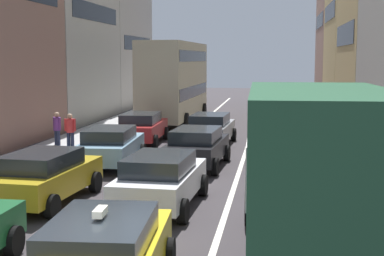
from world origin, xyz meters
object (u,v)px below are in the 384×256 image
(removalist_box_truck, at_px, (314,172))
(sedan_left_lane_third, at_px, (111,146))
(bus_mid_queue_primary, at_px, (175,79))
(taxi_centre_lane_front, at_px, (103,256))
(sedan_left_lane_fourth, at_px, (142,127))
(pedestrian_near_kerb, at_px, (70,130))
(pedestrian_far_sidewalk, at_px, (57,128))
(sedan_right_lane_behind_truck, at_px, (287,164))
(sedan_centre_lane_second, at_px, (161,179))
(wagon_left_lane_second, at_px, (44,175))
(hatchback_centre_lane_third, at_px, (197,146))
(coupe_centre_lane_fourth, at_px, (211,128))

(removalist_box_truck, bearing_deg, sedan_left_lane_third, 33.28)
(sedan_left_lane_third, relative_size, bus_mid_queue_primary, 0.42)
(taxi_centre_lane_front, bearing_deg, sedan_left_lane_fourth, 7.64)
(pedestrian_near_kerb, xyz_separation_m, pedestrian_far_sidewalk, (-0.84, 0.56, 0.00))
(sedan_right_lane_behind_truck, distance_m, bus_mid_queue_primary, 18.47)
(removalist_box_truck, height_order, taxi_centre_lane_front, removalist_box_truck)
(bus_mid_queue_primary, bearing_deg, removalist_box_truck, -162.58)
(sedan_centre_lane_second, bearing_deg, removalist_box_truck, -135.78)
(wagon_left_lane_second, relative_size, bus_mid_queue_primary, 0.42)
(taxi_centre_lane_front, relative_size, pedestrian_near_kerb, 2.66)
(taxi_centre_lane_front, xyz_separation_m, hatchback_centre_lane_third, (-0.08, 11.95, -0.00))
(pedestrian_near_kerb, bearing_deg, sedan_centre_lane_second, -143.96)
(sedan_left_lane_third, height_order, pedestrian_near_kerb, pedestrian_near_kerb)
(sedan_left_lane_fourth, height_order, bus_mid_queue_primary, bus_mid_queue_primary)
(coupe_centre_lane_fourth, bearing_deg, hatchback_centre_lane_third, -176.06)
(taxi_centre_lane_front, bearing_deg, pedestrian_near_kerb, 18.66)
(wagon_left_lane_second, distance_m, sedan_right_lane_behind_truck, 7.39)
(sedan_left_lane_fourth, relative_size, bus_mid_queue_primary, 0.41)
(sedan_left_lane_fourth, bearing_deg, pedestrian_far_sidewalk, 117.26)
(removalist_box_truck, relative_size, sedan_left_lane_fourth, 1.79)
(wagon_left_lane_second, height_order, bus_mid_queue_primary, bus_mid_queue_primary)
(sedan_centre_lane_second, xyz_separation_m, bus_mid_queue_primary, (-3.17, 19.88, 2.03))
(hatchback_centre_lane_third, bearing_deg, bus_mid_queue_primary, 16.85)
(wagon_left_lane_second, distance_m, hatchback_centre_lane_third, 6.87)
(sedan_left_lane_third, xyz_separation_m, pedestrian_near_kerb, (-2.85, 3.30, 0.15))
(wagon_left_lane_second, height_order, sedan_right_lane_behind_truck, same)
(sedan_centre_lane_second, height_order, sedan_left_lane_fourth, same)
(taxi_centre_lane_front, relative_size, bus_mid_queue_primary, 0.42)
(sedan_left_lane_fourth, bearing_deg, hatchback_centre_lane_third, -149.08)
(sedan_left_lane_third, distance_m, pedestrian_far_sidewalk, 5.34)
(sedan_right_lane_behind_truck, bearing_deg, sedan_left_lane_third, 69.38)
(removalist_box_truck, height_order, pedestrian_far_sidewalk, removalist_box_truck)
(sedan_right_lane_behind_truck, relative_size, pedestrian_near_kerb, 2.63)
(taxi_centre_lane_front, height_order, sedan_left_lane_fourth, taxi_centre_lane_front)
(wagon_left_lane_second, relative_size, pedestrian_near_kerb, 2.66)
(bus_mid_queue_primary, bearing_deg, sedan_left_lane_third, -178.36)
(sedan_left_lane_third, bearing_deg, sedan_centre_lane_second, -154.09)
(wagon_left_lane_second, height_order, coupe_centre_lane_fourth, same)
(taxi_centre_lane_front, relative_size, pedestrian_far_sidewalk, 2.66)
(coupe_centre_lane_fourth, bearing_deg, sedan_right_lane_behind_truck, -155.75)
(taxi_centre_lane_front, bearing_deg, coupe_centre_lane_fourth, -3.17)
(wagon_left_lane_second, bearing_deg, sedan_left_lane_third, 0.95)
(hatchback_centre_lane_third, height_order, bus_mid_queue_primary, bus_mid_queue_primary)
(sedan_centre_lane_second, bearing_deg, pedestrian_near_kerb, 36.28)
(sedan_right_lane_behind_truck, relative_size, bus_mid_queue_primary, 0.41)
(removalist_box_truck, relative_size, hatchback_centre_lane_third, 1.77)
(wagon_left_lane_second, xyz_separation_m, hatchback_centre_lane_third, (3.55, 5.88, 0.00))
(coupe_centre_lane_fourth, height_order, sedan_right_lane_behind_truck, same)
(removalist_box_truck, bearing_deg, bus_mid_queue_primary, 14.38)
(sedan_right_lane_behind_truck, xyz_separation_m, pedestrian_near_kerb, (-9.40, 6.08, 0.15))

